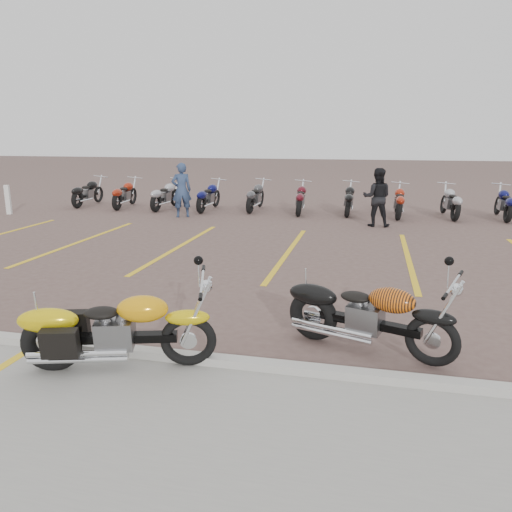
# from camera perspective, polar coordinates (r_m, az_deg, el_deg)

# --- Properties ---
(ground) EXTENTS (100.00, 100.00, 0.00)m
(ground) POSITION_cam_1_polar(r_m,az_deg,el_deg) (7.90, -1.11, -6.08)
(ground) COLOR brown
(ground) RESTS_ON ground
(curb) EXTENTS (60.00, 0.18, 0.12)m
(curb) POSITION_cam_1_polar(r_m,az_deg,el_deg) (6.10, -5.78, -11.71)
(curb) COLOR #ADAAA3
(curb) RESTS_ON ground
(parking_stripes) EXTENTS (38.00, 5.50, 0.01)m
(parking_stripes) POSITION_cam_1_polar(r_m,az_deg,el_deg) (11.66, 3.68, 0.44)
(parking_stripes) COLOR yellow
(parking_stripes) RESTS_ON ground
(yellow_cruiser) EXTENTS (2.18, 0.77, 0.92)m
(yellow_cruiser) POSITION_cam_1_polar(r_m,az_deg,el_deg) (6.04, -15.79, -8.35)
(yellow_cruiser) COLOR black
(yellow_cruiser) RESTS_ON ground
(flame_cruiser) EXTENTS (2.12, 0.88, 0.91)m
(flame_cruiser) POSITION_cam_1_polar(r_m,az_deg,el_deg) (6.42, 12.40, -6.87)
(flame_cruiser) COLOR black
(flame_cruiser) RESTS_ON ground
(person_a) EXTENTS (0.78, 0.69, 1.79)m
(person_a) POSITION_cam_1_polar(r_m,az_deg,el_deg) (16.77, -8.51, 7.46)
(person_a) COLOR navy
(person_a) RESTS_ON ground
(person_b) EXTENTS (0.86, 0.68, 1.73)m
(person_b) POSITION_cam_1_polar(r_m,az_deg,el_deg) (15.31, 13.66, 6.53)
(person_b) COLOR black
(person_b) RESTS_ON ground
(bollard) EXTENTS (0.19, 0.19, 1.00)m
(bollard) POSITION_cam_1_polar(r_m,az_deg,el_deg) (19.23, -26.49, 5.78)
(bollard) COLOR silver
(bollard) RESTS_ON ground
(bg_bike_row) EXTENTS (20.50, 2.02, 1.10)m
(bg_bike_row) POSITION_cam_1_polar(r_m,az_deg,el_deg) (17.42, 10.41, 6.47)
(bg_bike_row) COLOR black
(bg_bike_row) RESTS_ON ground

